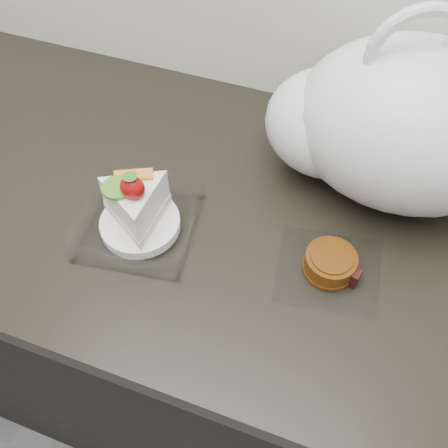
# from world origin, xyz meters

# --- Properties ---
(counter) EXTENTS (2.04, 0.64, 0.90)m
(counter) POSITION_xyz_m (0.00, 1.69, 0.45)
(counter) COLOR black
(counter) RESTS_ON ground
(cake_tray) EXTENTS (0.19, 0.19, 0.13)m
(cake_tray) POSITION_xyz_m (-0.02, 1.60, 0.94)
(cake_tray) COLOR white
(cake_tray) RESTS_ON counter
(mooncake_wrap) EXTENTS (0.17, 0.16, 0.04)m
(mooncake_wrap) POSITION_xyz_m (0.28, 1.62, 0.91)
(mooncake_wrap) COLOR white
(mooncake_wrap) RESTS_ON counter
(plastic_bag) EXTENTS (0.44, 0.34, 0.32)m
(plastic_bag) POSITION_xyz_m (0.31, 1.83, 1.03)
(plastic_bag) COLOR white
(plastic_bag) RESTS_ON counter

